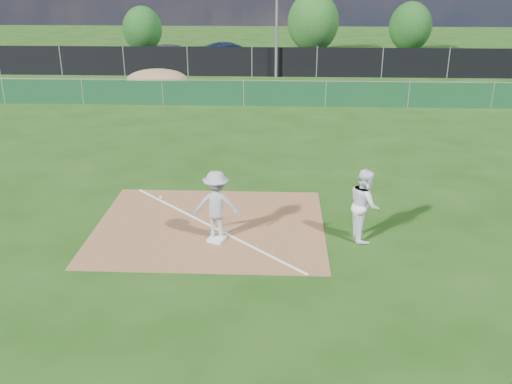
% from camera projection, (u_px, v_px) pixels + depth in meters
% --- Properties ---
extents(ground, '(90.00, 90.00, 0.00)m').
position_uv_depth(ground, '(236.00, 134.00, 23.44)').
color(ground, '#193F0D').
rests_on(ground, ground).
extents(infield_dirt, '(6.00, 5.00, 0.02)m').
position_uv_depth(infield_dirt, '(210.00, 226.00, 15.08)').
color(infield_dirt, brown).
rests_on(infield_dirt, ground).
extents(foul_line, '(5.01, 5.01, 0.01)m').
position_uv_depth(foul_line, '(210.00, 225.00, 15.07)').
color(foul_line, white).
rests_on(foul_line, infield_dirt).
extents(green_fence, '(44.00, 0.05, 1.20)m').
position_uv_depth(green_fence, '(244.00, 94.00, 27.86)').
color(green_fence, '#0F371C').
rests_on(green_fence, ground).
extents(dirt_mound, '(3.38, 2.60, 1.17)m').
position_uv_depth(dirt_mound, '(157.00, 80.00, 31.32)').
color(dirt_mound, olive).
rests_on(dirt_mound, ground).
extents(black_fence, '(46.00, 0.04, 1.80)m').
position_uv_depth(black_fence, '(252.00, 62.00, 35.18)').
color(black_fence, black).
rests_on(black_fence, ground).
extents(parking_lot, '(46.00, 9.00, 0.01)m').
position_uv_depth(parking_lot, '(255.00, 64.00, 40.15)').
color(parking_lot, black).
rests_on(parking_lot, ground).
extents(light_pole, '(0.16, 0.16, 8.00)m').
position_uv_depth(light_pole, '(277.00, 10.00, 33.69)').
color(light_pole, slate).
rests_on(light_pole, ground).
extents(first_base, '(0.49, 0.49, 0.08)m').
position_uv_depth(first_base, '(217.00, 239.00, 14.25)').
color(first_base, white).
rests_on(first_base, infield_dirt).
extents(play_at_first, '(1.93, 0.68, 1.77)m').
position_uv_depth(play_at_first, '(216.00, 205.00, 14.11)').
color(play_at_first, '#ADADAF').
rests_on(play_at_first, infield_dirt).
extents(runner, '(0.78, 0.96, 1.84)m').
position_uv_depth(runner, '(364.00, 204.00, 14.10)').
color(runner, white).
rests_on(runner, ground).
extents(car_left, '(4.59, 2.40, 1.49)m').
position_uv_depth(car_left, '(173.00, 54.00, 39.23)').
color(car_left, '#9EA1A5').
rests_on(car_left, parking_lot).
extents(car_mid, '(5.05, 3.38, 1.57)m').
position_uv_depth(car_mid, '(232.00, 55.00, 38.70)').
color(car_mid, '#101A32').
rests_on(car_mid, parking_lot).
extents(car_right, '(4.56, 2.02, 1.30)m').
position_uv_depth(car_right, '(324.00, 58.00, 38.48)').
color(car_right, black).
rests_on(car_right, parking_lot).
extents(tree_left, '(3.03, 3.03, 3.59)m').
position_uv_depth(tree_left, '(142.00, 29.00, 44.33)').
color(tree_left, '#382316').
rests_on(tree_left, ground).
extents(tree_mid, '(3.93, 3.93, 4.66)m').
position_uv_depth(tree_mid, '(313.00, 22.00, 43.77)').
color(tree_mid, '#382316').
rests_on(tree_mid, ground).
extents(tree_right, '(3.29, 3.29, 3.90)m').
position_uv_depth(tree_right, '(410.00, 27.00, 44.48)').
color(tree_right, '#382316').
rests_on(tree_right, ground).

